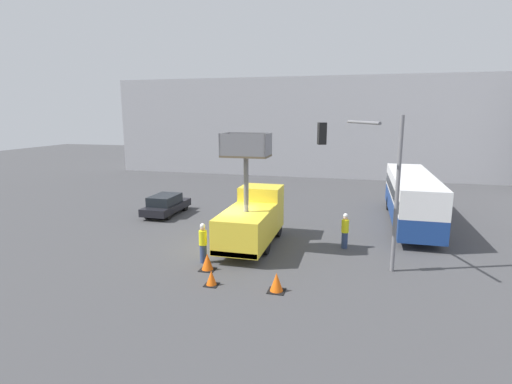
% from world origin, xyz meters
% --- Properties ---
extents(ground_plane, '(120.00, 120.00, 0.00)m').
position_xyz_m(ground_plane, '(0.00, 0.00, 0.00)').
color(ground_plane, '#424244').
extents(building_backdrop_far, '(44.00, 10.00, 10.89)m').
position_xyz_m(building_backdrop_far, '(0.00, 29.80, 5.45)').
color(building_backdrop_far, '#9E9EA3').
rests_on(building_backdrop_far, ground_plane).
extents(utility_truck, '(2.31, 6.15, 6.06)m').
position_xyz_m(utility_truck, '(1.01, 0.81, 1.55)').
color(utility_truck, yellow).
rests_on(utility_truck, ground_plane).
extents(city_bus, '(2.47, 11.51, 3.18)m').
position_xyz_m(city_bus, '(9.69, 7.63, 1.86)').
color(city_bus, navy).
rests_on(city_bus, ground_plane).
extents(traffic_light_pole, '(3.50, 3.25, 6.92)m').
position_xyz_m(traffic_light_pole, '(6.97, -1.44, 4.64)').
color(traffic_light_pole, slate).
rests_on(traffic_light_pole, ground_plane).
extents(road_worker_near_truck, '(0.38, 0.38, 1.93)m').
position_xyz_m(road_worker_near_truck, '(-0.59, -2.20, 0.98)').
color(road_worker_near_truck, navy).
rests_on(road_worker_near_truck, ground_plane).
extents(road_worker_directing, '(0.38, 0.38, 1.89)m').
position_xyz_m(road_worker_directing, '(5.83, 1.63, 0.95)').
color(road_worker_directing, navy).
rests_on(road_worker_directing, ground_plane).
extents(traffic_cone_near_truck, '(0.56, 0.56, 0.64)m').
position_xyz_m(traffic_cone_near_truck, '(0.71, -4.51, 0.30)').
color(traffic_cone_near_truck, black).
rests_on(traffic_cone_near_truck, ground_plane).
extents(traffic_cone_mid_road, '(0.68, 0.68, 0.78)m').
position_xyz_m(traffic_cone_mid_road, '(3.43, -4.40, 0.37)').
color(traffic_cone_mid_road, black).
rests_on(traffic_cone_mid_road, ground_plane).
extents(traffic_cone_far_side, '(0.68, 0.68, 0.78)m').
position_xyz_m(traffic_cone_far_side, '(-0.06, -3.02, 0.37)').
color(traffic_cone_far_side, black).
rests_on(traffic_cone_far_side, ground_plane).
extents(parked_car_curbside, '(1.83, 4.33, 1.41)m').
position_xyz_m(parked_car_curbside, '(-6.61, 5.73, 0.72)').
color(parked_car_curbside, black).
rests_on(parked_car_curbside, ground_plane).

